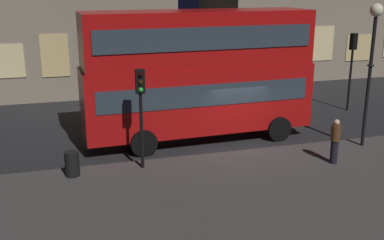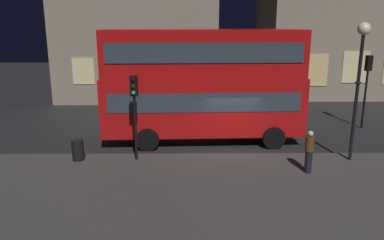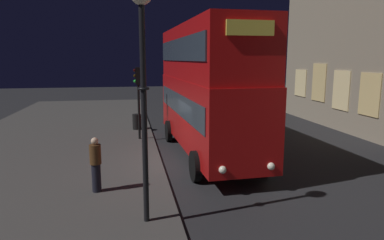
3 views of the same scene
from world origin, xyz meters
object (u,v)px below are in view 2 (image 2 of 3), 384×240
at_px(double_decker_bus, 203,81).
at_px(pedestrian, 309,151).
at_px(street_lamp, 361,61).
at_px(litter_bin, 78,150).
at_px(traffic_light_near_kerb, 134,100).
at_px(traffic_light_far_side, 367,77).

bearing_deg(double_decker_bus, pedestrian, -49.66).
xyz_separation_m(double_decker_bus, street_lamp, (6.28, -2.97, 1.27)).
height_order(double_decker_bus, litter_bin, double_decker_bus).
bearing_deg(traffic_light_near_kerb, pedestrian, -10.73).
distance_m(traffic_light_near_kerb, litter_bin, 3.33).
relative_size(street_lamp, pedestrian, 3.37).
height_order(traffic_light_near_kerb, litter_bin, traffic_light_near_kerb).
relative_size(double_decker_bus, traffic_light_near_kerb, 2.73).
height_order(traffic_light_far_side, litter_bin, traffic_light_far_side).
bearing_deg(street_lamp, double_decker_bus, 154.72).
xyz_separation_m(traffic_light_far_side, pedestrian, (-5.21, -6.90, -1.96)).
relative_size(traffic_light_near_kerb, litter_bin, 4.11).
relative_size(traffic_light_far_side, street_lamp, 0.72).
bearing_deg(litter_bin, street_lamp, -0.33).
bearing_deg(street_lamp, traffic_light_near_kerb, 179.27).
height_order(street_lamp, litter_bin, street_lamp).
height_order(traffic_light_near_kerb, street_lamp, street_lamp).
distance_m(pedestrian, litter_bin, 9.61).
relative_size(traffic_light_near_kerb, pedestrian, 2.13).
distance_m(traffic_light_near_kerb, traffic_light_far_side, 13.32).
xyz_separation_m(double_decker_bus, litter_bin, (-5.47, -2.90, -2.55)).
bearing_deg(pedestrian, street_lamp, -8.29).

